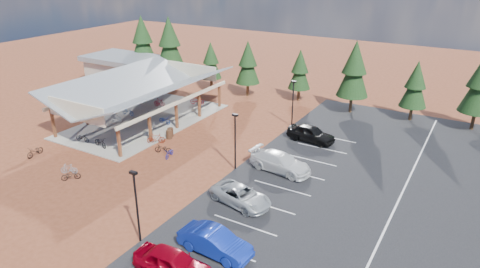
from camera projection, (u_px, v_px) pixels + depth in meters
ground at (176, 165)px, 38.30m from camera, size 140.00×140.00×0.00m
asphalt_lot at (396, 206)px, 31.98m from camera, size 27.00×44.00×0.04m
concrete_pad at (145, 121)px, 48.56m from camera, size 10.60×18.60×0.10m
bike_pavilion at (142, 89)px, 47.11m from camera, size 11.65×19.40×4.97m
outbuilding at (124, 68)px, 63.13m from camera, size 11.00×7.00×3.90m
lamp_post_0 at (136, 202)px, 26.86m from camera, size 0.50×0.25×5.14m
lamp_post_1 at (235, 138)px, 36.41m from camera, size 0.50×0.25×5.14m
lamp_post_2 at (293, 100)px, 45.95m from camera, size 0.50×0.25×5.14m
trash_bin_0 at (170, 132)px, 44.27m from camera, size 0.60×0.60×0.90m
trash_bin_1 at (169, 134)px, 43.71m from camera, size 0.60×0.60×0.90m
pine_0 at (142, 39)px, 64.88m from camera, size 3.99×3.99×9.30m
pine_1 at (169, 42)px, 61.70m from camera, size 4.12×4.12×9.59m
pine_2 at (211, 61)px, 58.74m from camera, size 2.86×2.86×6.65m
pine_3 at (248, 63)px, 55.75m from camera, size 3.16×3.16×7.37m
pine_4 at (300, 70)px, 54.07m from camera, size 2.85×2.85×6.65m
pine_5 at (354, 69)px, 49.30m from camera, size 3.69×3.69×8.60m
pine_6 at (415, 85)px, 47.21m from camera, size 2.96×2.96×6.89m
bike_0 at (82, 138)px, 42.74m from camera, size 1.68×0.74×0.85m
bike_1 at (116, 117)px, 48.02m from camera, size 1.64×0.49×0.98m
bike_2 at (128, 111)px, 49.99m from camera, size 1.80×0.69×0.93m
bike_3 at (160, 103)px, 52.57m from camera, size 1.86×0.59×1.11m
bike_4 at (100, 142)px, 41.51m from camera, size 1.93×0.95×0.97m
bike_5 at (152, 125)px, 45.85m from camera, size 1.49×0.49×0.88m
bike_6 at (165, 120)px, 47.35m from camera, size 1.65×0.69×0.85m
bike_7 at (197, 100)px, 53.56m from camera, size 1.86×1.09×1.08m
bike_8 at (35, 151)px, 39.85m from camera, size 0.90×1.90×0.96m
bike_12 at (71, 175)px, 35.59m from camera, size 1.40×1.54×0.81m
bike_13 at (69, 169)px, 36.61m from camera, size 1.50×1.08×0.89m
bike_14 at (169, 153)px, 39.61m from camera, size 0.93×1.67×0.83m
bike_15 at (156, 139)px, 42.50m from camera, size 1.70×1.50×1.07m
bike_16 at (163, 149)px, 40.45m from camera, size 1.82×1.04×0.91m
car_0 at (172, 263)px, 24.70m from camera, size 4.89×2.20×1.63m
car_1 at (215, 242)px, 26.55m from camera, size 4.93×1.88×1.60m
car_2 at (241, 196)px, 31.95m from camera, size 5.29×3.25×1.37m
car_3 at (280, 162)px, 36.88m from camera, size 5.79×2.87×1.62m
car_4 at (311, 134)px, 42.83m from camera, size 5.06×2.50×1.66m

